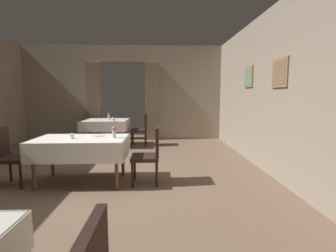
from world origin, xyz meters
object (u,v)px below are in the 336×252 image
Objects in this scene: dining_table_mid at (81,144)px; glass_mid_b at (72,136)px; dining_table_far at (106,123)px; glass_far_b at (113,119)px; chair_mid_left at (8,154)px; flower_vase_far at (109,116)px; plate_mid_c at (98,136)px; chair_far_right at (142,128)px; chair_mid_right at (150,153)px; flower_vase_mid at (114,132)px.

dining_table_mid is 17.41× the size of glass_mid_b.
glass_far_b is (0.29, -0.34, 0.15)m from dining_table_far.
flower_vase_far is (0.98, 3.03, 0.33)m from chair_mid_left.
glass_mid_b is 0.42m from plate_mid_c.
chair_mid_left is 1.39m from plate_mid_c.
glass_far_b is at bearing 88.95° from dining_table_mid.
dining_table_far is 14.79× the size of glass_mid_b.
dining_table_far is 3.15m from chair_mid_left.
plate_mid_c is at bearing -101.13° from chair_far_right.
chair_mid_right is 3.89× the size of plate_mid_c.
dining_table_mid is at bearing 176.39° from chair_mid_right.
glass_far_b is (-0.73, -0.37, 0.28)m from chair_far_right.
dining_table_mid is 7.97× the size of flower_vase_far.
chair_far_right is (0.77, 2.97, -0.13)m from dining_table_mid.
dining_table_mid and dining_table_far have the same top height.
chair_mid_right reaches higher than dining_table_mid.
chair_far_right is at bearing 58.13° from chair_mid_left.
chair_mid_left is at bearing -113.63° from glass_far_b.
chair_far_right is at bearing 27.25° from glass_far_b.
chair_mid_left is at bearing -177.70° from flower_vase_mid.
dining_table_far is 0.47m from glass_far_b.
glass_far_b is at bearing 66.37° from chair_mid_left.
dining_table_far is 3.00m from glass_mid_b.
flower_vase_far reaches higher than chair_far_right.
flower_vase_far is (-0.03, 3.01, 0.06)m from glass_mid_b.
chair_mid_right is at bearing -5.74° from flower_vase_mid.
chair_far_right is 3.89× the size of plate_mid_c.
glass_mid_b is at bearing -89.47° from flower_vase_far.
flower_vase_far reaches higher than chair_mid_right.
dining_table_far is 1.35× the size of chair_far_right.
flower_vase_mid is 2.23× the size of glass_mid_b.
plate_mid_c is at bearing -80.46° from dining_table_far.
chair_mid_right is at bearing -67.18° from flower_vase_far.
dining_table_mid is 1.13m from chair_mid_right.
flower_vase_mid reaches higher than glass_mid_b.
plate_mid_c is 2.80m from flower_vase_far.
flower_vase_mid reaches higher than plate_mid_c.
glass_far_b is at bearing 111.96° from chair_mid_right.
flower_vase_mid reaches higher than flower_vase_far.
plate_mid_c is at bearing -85.83° from glass_far_b.
chair_mid_right is at bearing -15.58° from plate_mid_c.
chair_mid_left is 10.93× the size of glass_mid_b.
flower_vase_far is 0.41m from glass_far_b.
glass_far_b is at bearing 86.39° from glass_mid_b.
dining_table_far is 3.06m from flower_vase_mid.
plate_mid_c is at bearing 34.50° from glass_mid_b.
glass_mid_b is 3.01m from flower_vase_far.
dining_table_far is at bearing 130.32° from glass_far_b.
flower_vase_far reaches higher than dining_table_mid.
flower_vase_far is at bearing 92.86° from dining_table_mid.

